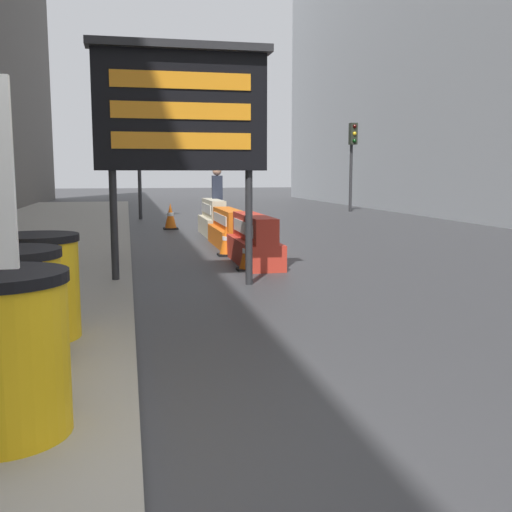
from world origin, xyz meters
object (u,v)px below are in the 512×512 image
traffic_light_near_curb (138,131)px  traffic_light_far_side (352,148)px  message_board (181,110)px  jersey_barrier_cream (213,219)px  traffic_cone_near (226,241)px  traffic_cone_far (170,216)px  barrel_drum_middle (10,313)px  jersey_barrier_red_striped (254,242)px  jersey_barrier_orange_near (229,230)px  barrel_drum_back (37,286)px  pedestrian_worker (217,194)px  traffic_cone_mid (247,254)px  barrel_drum_foreground (2,354)px

traffic_light_near_curb → traffic_light_far_side: traffic_light_near_curb is taller
message_board → jersey_barrier_cream: (1.38, 6.83, -1.98)m
traffic_cone_near → traffic_light_far_side: 13.83m
traffic_light_far_side → traffic_cone_far: bearing=-141.6°
barrel_drum_middle → traffic_light_far_side: traffic_light_far_side is taller
jersey_barrier_cream → jersey_barrier_red_striped: bearing=-90.0°
jersey_barrier_red_striped → jersey_barrier_cream: bearing=90.0°
traffic_light_far_side → jersey_barrier_cream: bearing=-130.5°
jersey_barrier_orange_near → traffic_light_far_side: (6.69, 10.20, 2.21)m
message_board → jersey_barrier_red_striped: bearing=53.8°
traffic_light_far_side → barrel_drum_back: bearing=-118.7°
pedestrian_worker → barrel_drum_middle: bearing=170.6°
jersey_barrier_orange_near → traffic_light_near_curb: size_ratio=0.53×
barrel_drum_middle → jersey_barrier_red_striped: size_ratio=0.43×
traffic_cone_mid → traffic_cone_far: traffic_cone_far is taller
traffic_cone_near → pedestrian_worker: size_ratio=0.33×
barrel_drum_middle → pedestrian_worker: bearing=74.5°
jersey_barrier_red_striped → jersey_barrier_orange_near: (-0.00, 2.60, -0.03)m
message_board → traffic_light_near_curb: size_ratio=0.79×
barrel_drum_foreground → barrel_drum_middle: (-0.14, 1.00, 0.00)m
jersey_barrier_orange_near → traffic_cone_mid: size_ratio=3.90×
jersey_barrier_red_striped → traffic_cone_far: jersey_barrier_red_striped is taller
barrel_drum_foreground → traffic_cone_mid: bearing=67.0°
traffic_cone_far → pedestrian_worker: 1.74m
jersey_barrier_red_striped → traffic_cone_far: bearing=98.0°
traffic_light_near_curb → traffic_light_far_side: size_ratio=1.16×
barrel_drum_foreground → traffic_light_near_curb: size_ratio=0.22×
message_board → jersey_barrier_red_striped: 3.07m
traffic_cone_far → barrel_drum_back: bearing=-99.6°
barrel_drum_back → traffic_cone_near: size_ratio=1.57×
traffic_cone_near → traffic_cone_mid: bearing=-88.7°
jersey_barrier_cream → traffic_light_far_side: (6.69, 7.85, 2.16)m
jersey_barrier_orange_near → traffic_light_near_curb: traffic_light_near_curb is taller
message_board → traffic_light_near_curb: 12.38m
barrel_drum_foreground → traffic_light_near_curb: traffic_light_near_curb is taller
barrel_drum_back → traffic_light_near_curb: traffic_light_near_curb is taller
barrel_drum_foreground → pedestrian_worker: 12.61m
jersey_barrier_red_striped → jersey_barrier_orange_near: bearing=90.0°
traffic_cone_far → barrel_drum_foreground: bearing=-97.8°
traffic_cone_near → pedestrian_worker: (0.50, 4.51, 0.73)m
traffic_cone_near → traffic_cone_far: bearing=96.5°
barrel_drum_middle → pedestrian_worker: 11.69m
traffic_cone_near → traffic_light_far_side: (7.00, 11.71, 2.27)m
traffic_cone_near → pedestrian_worker: bearing=83.7°
barrel_drum_back → barrel_drum_foreground: bearing=-87.3°
barrel_drum_middle → traffic_cone_near: 7.24m
jersey_barrier_orange_near → traffic_cone_far: 4.24m
barrel_drum_back → traffic_cone_far: bearing=80.4°
message_board → traffic_light_far_side: traffic_light_far_side is taller
barrel_drum_back → traffic_light_near_curb: 15.37m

